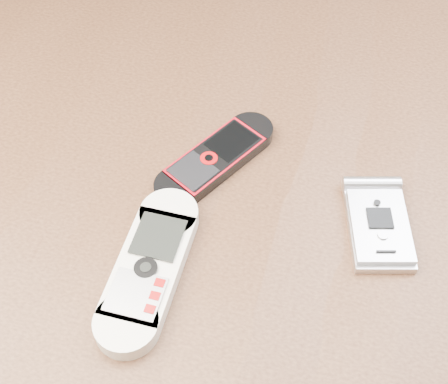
{
  "coord_description": "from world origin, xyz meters",
  "views": [
    {
      "loc": [
        0.09,
        -0.32,
        1.18
      ],
      "look_at": [
        0.01,
        0.0,
        0.76
      ],
      "focal_mm": 50.0,
      "sensor_mm": 36.0,
      "label": 1
    }
  ],
  "objects_px": {
    "table": "(219,261)",
    "motorola_razr": "(379,225)",
    "nokia_black_red": "(216,158)",
    "nokia_white": "(149,267)"
  },
  "relations": [
    {
      "from": "nokia_white",
      "to": "motorola_razr",
      "type": "xyz_separation_m",
      "value": [
        0.17,
        0.09,
        -0.0
      ]
    },
    {
      "from": "nokia_black_red",
      "to": "motorola_razr",
      "type": "bearing_deg",
      "value": 15.98
    },
    {
      "from": "nokia_black_red",
      "to": "motorola_razr",
      "type": "height_order",
      "value": "motorola_razr"
    },
    {
      "from": "table",
      "to": "nokia_black_red",
      "type": "height_order",
      "value": "nokia_black_red"
    },
    {
      "from": "nokia_black_red",
      "to": "motorola_razr",
      "type": "distance_m",
      "value": 0.15
    },
    {
      "from": "nokia_white",
      "to": "motorola_razr",
      "type": "relative_size",
      "value": 1.58
    },
    {
      "from": "nokia_white",
      "to": "motorola_razr",
      "type": "bearing_deg",
      "value": 27.2
    },
    {
      "from": "nokia_white",
      "to": "motorola_razr",
      "type": "height_order",
      "value": "nokia_white"
    },
    {
      "from": "table",
      "to": "motorola_razr",
      "type": "xyz_separation_m",
      "value": [
        0.14,
        -0.0,
        0.11
      ]
    },
    {
      "from": "nokia_white",
      "to": "nokia_black_red",
      "type": "xyz_separation_m",
      "value": [
        0.02,
        0.12,
        -0.0
      ]
    }
  ]
}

